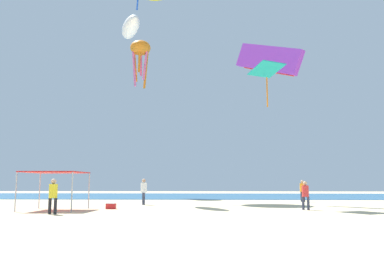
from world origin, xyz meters
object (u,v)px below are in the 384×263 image
at_px(cooler_box, 111,206).
at_px(canopy_tent, 55,174).
at_px(person_central, 144,189).
at_px(kite_parafoil_purple, 268,59).
at_px(kite_diamond_teal, 267,71).
at_px(person_near_tent, 302,189).
at_px(person_rightmost, 53,193).
at_px(kite_inflatable_white, 131,27).
at_px(kite_octopus_orange, 140,50).
at_px(person_leftmost, 305,193).

bearing_deg(cooler_box, canopy_tent, -160.72).
distance_m(person_central, kite_parafoil_purple, 14.10).
xyz_separation_m(person_central, kite_diamond_teal, (8.55, -2.43, 7.84)).
xyz_separation_m(canopy_tent, cooler_box, (3.01, 1.05, -1.89)).
bearing_deg(person_near_tent, person_rightmost, 103.19).
relative_size(person_rightmost, kite_inflatable_white, 0.37).
xyz_separation_m(person_near_tent, kite_inflatable_white, (-14.20, -2.18, 13.38)).
relative_size(canopy_tent, person_central, 1.70).
bearing_deg(canopy_tent, kite_diamond_teal, 14.90).
bearing_deg(person_rightmost, person_central, -96.88).
distance_m(cooler_box, kite_inflatable_white, 16.23).
bearing_deg(kite_diamond_teal, cooler_box, -15.53).
height_order(person_rightmost, kite_octopus_orange, kite_octopus_orange).
bearing_deg(kite_diamond_teal, person_rightmost, 0.04).
bearing_deg(person_central, canopy_tent, -38.21).
distance_m(kite_inflatable_white, kite_octopus_orange, 14.17).
distance_m(person_central, kite_inflatable_white, 13.80).
distance_m(kite_diamond_teal, kite_inflatable_white, 12.93).
xyz_separation_m(person_rightmost, kite_octopus_orange, (-0.47, 25.62, 16.23)).
relative_size(person_central, cooler_box, 3.21).
distance_m(person_near_tent, kite_inflatable_white, 19.63).
height_order(person_central, kite_octopus_orange, kite_octopus_orange).
height_order(canopy_tent, kite_octopus_orange, kite_octopus_orange).
height_order(canopy_tent, kite_diamond_teal, kite_diamond_teal).
height_order(person_rightmost, kite_inflatable_white, kite_inflatable_white).
relative_size(canopy_tent, cooler_box, 5.47).
bearing_deg(kite_parafoil_purple, kite_inflatable_white, -133.61).
bearing_deg(person_near_tent, canopy_tent, 94.44).
relative_size(person_leftmost, kite_octopus_orange, 0.29).
bearing_deg(person_leftmost, kite_parafoil_purple, -55.32).
height_order(person_leftmost, cooler_box, person_leftmost).
bearing_deg(canopy_tent, person_rightmost, -69.49).
bearing_deg(kite_diamond_teal, person_central, -44.90).
xyz_separation_m(cooler_box, kite_diamond_teal, (9.68, 2.32, 8.75)).
bearing_deg(cooler_box, person_leftmost, -1.83).
height_order(person_central, kite_inflatable_white, kite_inflatable_white).
height_order(person_near_tent, person_leftmost, person_near_tent).
relative_size(person_near_tent, kite_inflatable_white, 0.38).
xyz_separation_m(canopy_tent, person_central, (4.15, 5.81, -0.99)).
bearing_deg(person_central, kite_diamond_teal, 71.46).
bearing_deg(cooler_box, person_near_tent, 36.28).
distance_m(cooler_box, kite_parafoil_purple, 16.91).
height_order(person_near_tent, person_rightmost, person_near_tent).
xyz_separation_m(kite_parafoil_purple, kite_octopus_orange, (-12.88, 14.38, 5.93)).
bearing_deg(kite_diamond_teal, kite_inflatable_white, -56.62).
height_order(person_leftmost, kite_inflatable_white, kite_inflatable_white).
bearing_deg(person_near_tent, person_leftmost, 138.72).
xyz_separation_m(person_near_tent, cooler_box, (-13.51, -9.92, -0.87)).
distance_m(person_near_tent, person_rightmost, 20.81).
xyz_separation_m(person_leftmost, person_rightmost, (-13.18, -3.74, 0.06)).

